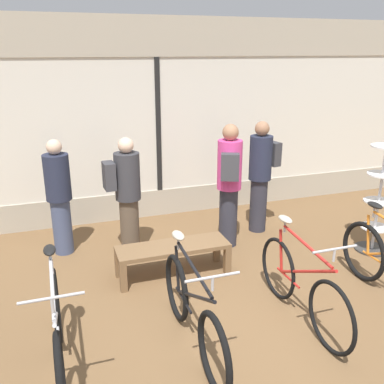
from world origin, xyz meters
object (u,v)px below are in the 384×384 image
(customer_mid_floor, at_px, (59,195))
(customer_by_window, at_px, (261,173))
(customer_near_bench, at_px, (127,193))
(display_bench, at_px, (173,251))
(bicycle_far_left, at_px, (58,334))
(bicycle_left, at_px, (193,312))
(bicycle_right, at_px, (301,286))
(accessory_rack, at_px, (378,206))
(customer_near_rack, at_px, (229,182))

(customer_mid_floor, bearing_deg, customer_by_window, -3.26)
(customer_by_window, distance_m, customer_near_bench, 2.08)
(display_bench, height_order, customer_near_bench, customer_near_bench)
(bicycle_far_left, height_order, bicycle_left, bicycle_far_left)
(bicycle_right, bearing_deg, customer_mid_floor, 133.02)
(accessory_rack, bearing_deg, customer_near_bench, 162.74)
(customer_mid_floor, xyz_separation_m, customer_near_bench, (0.86, -0.31, 0.04))
(bicycle_left, xyz_separation_m, customer_near_rack, (1.21, 1.96, 0.57))
(customer_mid_floor, bearing_deg, customer_near_rack, -13.13)
(customer_near_bench, bearing_deg, customer_mid_floor, 159.95)
(bicycle_right, relative_size, customer_near_bench, 1.03)
(bicycle_far_left, distance_m, display_bench, 1.95)
(customer_by_window, bearing_deg, bicycle_right, -106.63)
(customer_mid_floor, bearing_deg, customer_near_bench, -20.05)
(bicycle_right, distance_m, customer_near_bench, 2.58)
(accessory_rack, bearing_deg, display_bench, 175.53)
(bicycle_far_left, xyz_separation_m, accessory_rack, (4.29, 1.11, 0.26))
(bicycle_left, relative_size, accessory_rack, 1.10)
(bicycle_far_left, height_order, display_bench, bicycle_far_left)
(display_bench, bearing_deg, accessory_rack, -4.47)
(bicycle_right, height_order, customer_by_window, customer_by_window)
(display_bench, xyz_separation_m, customer_near_rack, (0.99, 0.58, 0.62))
(customer_near_bench, bearing_deg, customer_by_window, 4.06)
(bicycle_right, bearing_deg, customer_by_window, 73.37)
(bicycle_left, bearing_deg, display_bench, 81.23)
(accessory_rack, bearing_deg, bicycle_far_left, -165.53)
(customer_by_window, bearing_deg, bicycle_far_left, -143.60)
(customer_near_rack, bearing_deg, customer_mid_floor, 166.87)
(bicycle_left, bearing_deg, customer_near_rack, 58.45)
(customer_near_rack, bearing_deg, display_bench, -149.60)
(bicycle_far_left, relative_size, customer_near_rack, 1.00)
(bicycle_far_left, xyz_separation_m, customer_mid_floor, (0.15, 2.44, 0.44))
(customer_near_rack, relative_size, customer_mid_floor, 1.10)
(customer_mid_floor, distance_m, customer_near_bench, 0.92)
(bicycle_left, xyz_separation_m, display_bench, (0.21, 1.38, -0.05))
(bicycle_far_left, relative_size, display_bench, 1.26)
(bicycle_far_left, distance_m, accessory_rack, 4.44)
(customer_by_window, bearing_deg, display_bench, -150.57)
(customer_near_rack, distance_m, customer_by_window, 0.77)
(bicycle_right, bearing_deg, customer_near_rack, 90.09)
(customer_near_rack, distance_m, customer_mid_floor, 2.32)
(bicycle_left, distance_m, display_bench, 1.40)
(bicycle_right, height_order, accessory_rack, accessory_rack)
(customer_near_rack, height_order, customer_by_window, customer_near_rack)
(accessory_rack, relative_size, customer_near_bench, 0.98)
(bicycle_right, relative_size, accessory_rack, 1.06)
(bicycle_far_left, bearing_deg, customer_near_rack, 38.49)
(bicycle_right, bearing_deg, bicycle_left, -176.93)
(display_bench, bearing_deg, customer_near_bench, 117.03)
(bicycle_far_left, relative_size, customer_by_window, 1.03)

